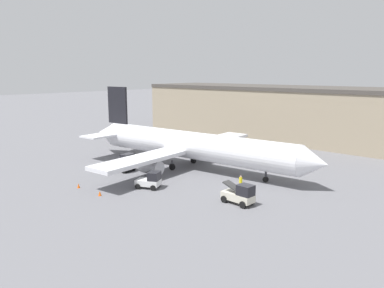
% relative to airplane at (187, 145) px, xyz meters
% --- Properties ---
extents(ground_plane, '(400.00, 400.00, 0.00)m').
position_rel_airplane_xyz_m(ground_plane, '(0.94, 0.08, -3.29)').
color(ground_plane, slate).
extents(terminal_building, '(66.95, 16.63, 10.70)m').
position_rel_airplane_xyz_m(terminal_building, '(-0.51, 32.33, 2.07)').
color(terminal_building, gray).
rests_on(terminal_building, ground_plane).
extents(airplane, '(39.55, 31.70, 11.23)m').
position_rel_airplane_xyz_m(airplane, '(0.00, 0.00, 0.00)').
color(airplane, white).
rests_on(airplane, ground_plane).
extents(ground_crew_worker, '(0.38, 0.38, 1.73)m').
position_rel_airplane_xyz_m(ground_crew_worker, '(11.92, -3.63, -2.36)').
color(ground_crew_worker, '#1E2338').
rests_on(ground_crew_worker, ground_plane).
extents(baggage_tug, '(3.04, 2.54, 2.51)m').
position_rel_airplane_xyz_m(baggage_tug, '(-4.93, -7.38, -2.15)').
color(baggage_tug, '#2D2D33').
rests_on(baggage_tug, ground_plane).
extents(belt_loader_truck, '(3.56, 1.92, 2.23)m').
position_rel_airplane_xyz_m(belt_loader_truck, '(14.64, -7.70, -2.23)').
color(belt_loader_truck, beige).
rests_on(belt_loader_truck, ground_plane).
extents(pushback_tug, '(3.25, 2.90, 2.02)m').
position_rel_airplane_xyz_m(pushback_tug, '(3.51, -10.20, -2.36)').
color(pushback_tug, silver).
rests_on(pushback_tug, ground_plane).
extents(safety_cone_near, '(0.36, 0.36, 0.55)m').
position_rel_airplane_xyz_m(safety_cone_near, '(-2.85, -15.91, -3.01)').
color(safety_cone_near, '#EF590F').
rests_on(safety_cone_near, ground_plane).
extents(safety_cone_far, '(0.36, 0.36, 0.55)m').
position_rel_airplane_xyz_m(safety_cone_far, '(1.47, -15.89, -3.01)').
color(safety_cone_far, '#EF590F').
rests_on(safety_cone_far, ground_plane).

